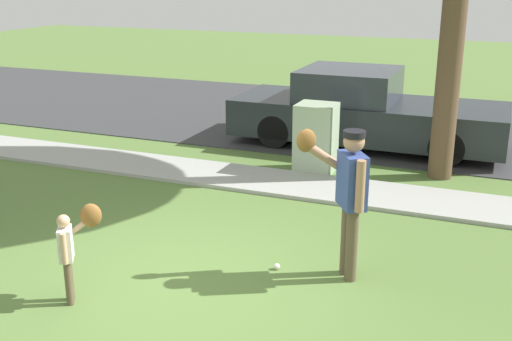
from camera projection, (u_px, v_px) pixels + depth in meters
name	position (u px, v px, depth m)	size (l,w,h in m)	color
ground_plane	(289.00, 188.00, 10.04)	(48.00, 48.00, 0.00)	#567538
sidewalk_strip	(291.00, 184.00, 10.12)	(36.00, 1.20, 0.06)	#A3A39E
road_surface	(361.00, 120.00, 14.54)	(36.00, 6.80, 0.02)	#38383A
person_adult	(348.00, 188.00, 6.82)	(0.86, 0.52, 1.70)	brown
person_child	(74.00, 241.00, 6.43)	(0.39, 0.53, 1.03)	brown
baseball	(277.00, 266.00, 7.29)	(0.07, 0.07, 0.07)	white
utility_cabinet	(316.00, 138.00, 10.68)	(0.65, 0.60, 1.18)	#9EB293
parked_pickup_dark	(363.00, 112.00, 12.28)	(5.20, 1.95, 1.48)	#23282D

